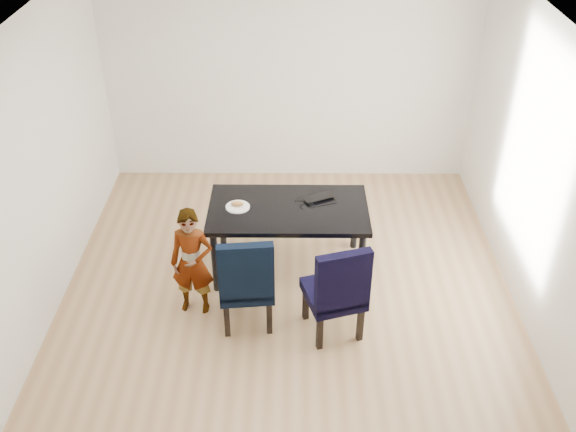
{
  "coord_description": "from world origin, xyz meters",
  "views": [
    {
      "loc": [
        0.04,
        -4.87,
        4.23
      ],
      "look_at": [
        0.0,
        0.2,
        0.85
      ],
      "focal_mm": 40.0,
      "sensor_mm": 36.0,
      "label": 1
    }
  ],
  "objects_px": {
    "chair_left": "(246,277)",
    "child": "(192,262)",
    "laptop": "(317,195)",
    "chair_right": "(334,286)",
    "plate": "(238,207)",
    "dining_table": "(288,238)"
  },
  "relations": [
    {
      "from": "chair_left",
      "to": "laptop",
      "type": "relative_size",
      "value": 3.18
    },
    {
      "from": "chair_right",
      "to": "laptop",
      "type": "relative_size",
      "value": 3.19
    },
    {
      "from": "plate",
      "to": "laptop",
      "type": "relative_size",
      "value": 0.75
    },
    {
      "from": "laptop",
      "to": "child",
      "type": "bearing_deg",
      "value": 11.41
    },
    {
      "from": "laptop",
      "to": "plate",
      "type": "bearing_deg",
      "value": -9.87
    },
    {
      "from": "dining_table",
      "to": "child",
      "type": "xyz_separation_m",
      "value": [
        -0.89,
        -0.65,
        0.19
      ]
    },
    {
      "from": "plate",
      "to": "dining_table",
      "type": "bearing_deg",
      "value": -0.22
    },
    {
      "from": "chair_right",
      "to": "plate",
      "type": "distance_m",
      "value": 1.33
    },
    {
      "from": "dining_table",
      "to": "chair_left",
      "type": "bearing_deg",
      "value": -115.44
    },
    {
      "from": "chair_left",
      "to": "dining_table",
      "type": "bearing_deg",
      "value": 58.73
    },
    {
      "from": "dining_table",
      "to": "chair_left",
      "type": "height_order",
      "value": "chair_left"
    },
    {
      "from": "child",
      "to": "chair_right",
      "type": "bearing_deg",
      "value": -6.58
    },
    {
      "from": "chair_left",
      "to": "child",
      "type": "distance_m",
      "value": 0.53
    },
    {
      "from": "chair_right",
      "to": "child",
      "type": "distance_m",
      "value": 1.34
    },
    {
      "from": "chair_left",
      "to": "chair_right",
      "type": "distance_m",
      "value": 0.81
    },
    {
      "from": "laptop",
      "to": "chair_right",
      "type": "bearing_deg",
      "value": 71.52
    },
    {
      "from": "chair_left",
      "to": "child",
      "type": "relative_size",
      "value": 0.91
    },
    {
      "from": "chair_left",
      "to": "child",
      "type": "xyz_separation_m",
      "value": [
        -0.51,
        0.15,
        0.05
      ]
    },
    {
      "from": "child",
      "to": "laptop",
      "type": "xyz_separation_m",
      "value": [
        1.18,
        0.86,
        0.2
      ]
    },
    {
      "from": "chair_right",
      "to": "laptop",
      "type": "distance_m",
      "value": 1.18
    },
    {
      "from": "laptop",
      "to": "dining_table",
      "type": "bearing_deg",
      "value": 11.36
    },
    {
      "from": "dining_table",
      "to": "laptop",
      "type": "relative_size",
      "value": 4.98
    }
  ]
}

